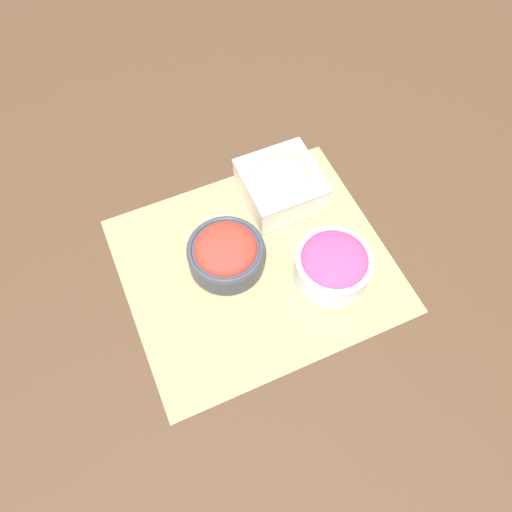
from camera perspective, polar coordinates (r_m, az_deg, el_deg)
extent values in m
plane|color=#422D1E|center=(0.92, 0.00, -1.05)|extent=(3.00, 3.00, 0.00)
cube|color=#937F56|center=(0.92, 0.00, -0.99)|extent=(0.48, 0.42, 0.00)
cylinder|color=#333842|center=(0.90, -3.41, 0.07)|extent=(0.14, 0.14, 0.05)
torus|color=#333842|center=(0.88, -3.49, 0.83)|extent=(0.14, 0.14, 0.01)
ellipsoid|color=red|center=(0.88, -3.49, 0.83)|extent=(0.11, 0.11, 0.04)
cylinder|color=silver|center=(0.89, 8.72, -1.24)|extent=(0.14, 0.14, 0.06)
torus|color=silver|center=(0.87, 8.97, -0.35)|extent=(0.13, 0.13, 0.01)
ellipsoid|color=#93386B|center=(0.87, 8.97, -0.35)|extent=(0.12, 0.12, 0.03)
cube|color=silver|center=(0.98, 2.87, 7.98)|extent=(0.14, 0.14, 0.06)
cube|color=silver|center=(0.95, 2.96, 9.18)|extent=(0.14, 0.14, 0.00)
ellipsoid|color=#A8CC7F|center=(0.96, 2.96, 9.11)|extent=(0.11, 0.11, 0.04)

